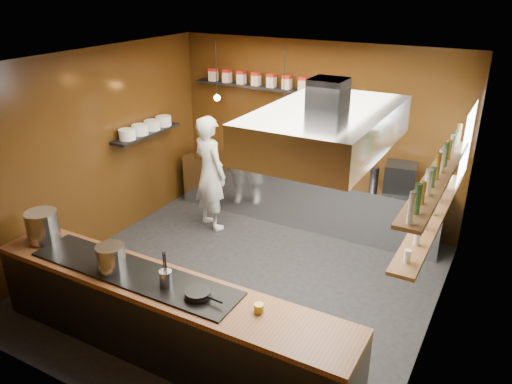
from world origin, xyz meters
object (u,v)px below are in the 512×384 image
Objects in this scene: extractor_hood at (326,128)px; chef at (210,173)px; stockpot_large at (43,226)px; stockpot_small at (111,258)px; espresso_machine at (400,178)px.

extractor_hood reaches higher than chef.
extractor_hood is at bearing 169.08° from chef.
extractor_hood is 5.23× the size of stockpot_large.
stockpot_small is (-1.92, -1.28, -1.42)m from extractor_hood.
espresso_machine is (2.19, 3.80, 0.04)m from stockpot_small.
extractor_hood reaches higher than stockpot_large.
stockpot_large is (-3.14, -1.16, -1.38)m from extractor_hood.
espresso_machine is at bearing 47.25° from stockpot_large.
stockpot_small is at bearing -146.38° from extractor_hood.
extractor_hood is at bearing -105.06° from espresso_machine.
extractor_hood reaches higher than espresso_machine.
stockpot_small is 0.71× the size of espresso_machine.
extractor_hood is at bearing 33.62° from stockpot_small.
stockpot_large is 2.87m from chef.
espresso_machine reaches higher than stockpot_large.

